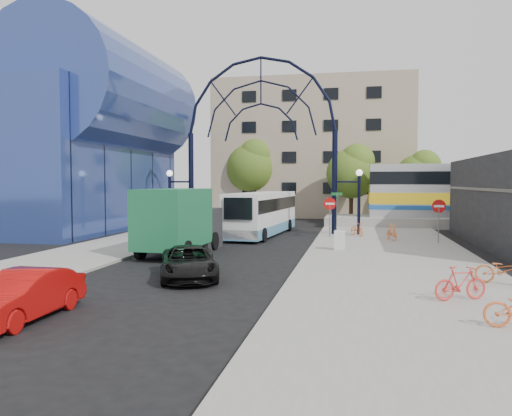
% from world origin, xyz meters
% --- Properties ---
extents(ground, '(120.00, 120.00, 0.00)m').
position_xyz_m(ground, '(0.00, 0.00, 0.00)').
color(ground, black).
rests_on(ground, ground).
extents(sidewalk_east, '(8.00, 56.00, 0.12)m').
position_xyz_m(sidewalk_east, '(8.00, 4.00, 0.06)').
color(sidewalk_east, gray).
rests_on(sidewalk_east, ground).
extents(plaza_west, '(5.00, 50.00, 0.12)m').
position_xyz_m(plaza_west, '(-6.50, 6.00, 0.06)').
color(plaza_west, gray).
rests_on(plaza_west, ground).
extents(gateway_arch, '(13.64, 0.44, 12.10)m').
position_xyz_m(gateway_arch, '(0.00, 14.00, 8.56)').
color(gateway_arch, black).
rests_on(gateway_arch, ground).
extents(stop_sign, '(0.80, 0.07, 2.50)m').
position_xyz_m(stop_sign, '(4.80, 12.00, 1.99)').
color(stop_sign, slate).
rests_on(stop_sign, sidewalk_east).
extents(do_not_enter_sign, '(0.76, 0.07, 2.48)m').
position_xyz_m(do_not_enter_sign, '(11.00, 10.00, 1.98)').
color(do_not_enter_sign, slate).
rests_on(do_not_enter_sign, sidewalk_east).
extents(street_name_sign, '(0.70, 0.70, 2.80)m').
position_xyz_m(street_name_sign, '(5.20, 12.60, 2.13)').
color(street_name_sign, slate).
rests_on(street_name_sign, sidewalk_east).
extents(sandwich_board, '(0.55, 0.61, 0.99)m').
position_xyz_m(sandwich_board, '(5.60, 5.98, 0.74)').
color(sandwich_board, white).
rests_on(sandwich_board, sidewalk_east).
extents(transit_hall, '(16.50, 18.00, 14.50)m').
position_xyz_m(transit_hall, '(-15.30, 15.00, 6.70)').
color(transit_hall, '#2D428A').
rests_on(transit_hall, ground).
extents(apartment_block, '(20.00, 12.10, 14.00)m').
position_xyz_m(apartment_block, '(2.00, 34.97, 7.00)').
color(apartment_block, tan).
rests_on(apartment_block, ground).
extents(tree_north_a, '(4.48, 4.48, 7.00)m').
position_xyz_m(tree_north_a, '(6.12, 25.93, 4.61)').
color(tree_north_a, '#382314').
rests_on(tree_north_a, ground).
extents(tree_north_b, '(5.12, 5.12, 8.00)m').
position_xyz_m(tree_north_b, '(-3.88, 29.93, 5.27)').
color(tree_north_b, '#382314').
rests_on(tree_north_b, ground).
extents(tree_north_c, '(4.16, 4.16, 6.50)m').
position_xyz_m(tree_north_c, '(12.12, 27.93, 4.28)').
color(tree_north_c, '#382314').
rests_on(tree_north_c, ground).
extents(city_bus, '(3.21, 10.63, 2.88)m').
position_xyz_m(city_bus, '(0.23, 13.36, 1.50)').
color(city_bus, white).
rests_on(city_bus, ground).
extents(green_truck, '(2.75, 6.56, 3.26)m').
position_xyz_m(green_truck, '(-2.15, 3.86, 1.63)').
color(green_truck, black).
rests_on(green_truck, ground).
extents(black_suv, '(3.41, 4.76, 1.20)m').
position_xyz_m(black_suv, '(0.31, -2.09, 0.60)').
color(black_suv, black).
rests_on(black_suv, ground).
extents(red_sedan, '(1.37, 3.91, 1.29)m').
position_xyz_m(red_sedan, '(-2.09, -8.22, 0.64)').
color(red_sedan, '#B50D0B').
rests_on(red_sedan, ground).
extents(bike_near_a, '(1.25, 1.75, 0.87)m').
position_xyz_m(bike_near_a, '(6.50, 13.19, 0.56)').
color(bike_near_a, orange).
rests_on(bike_near_a, sidewalk_east).
extents(bike_near_b, '(0.90, 1.65, 0.96)m').
position_xyz_m(bike_near_b, '(8.52, 11.11, 0.60)').
color(bike_near_b, orange).
rests_on(bike_near_b, sidewalk_east).
extents(bike_far_a, '(1.97, 1.28, 0.98)m').
position_xyz_m(bike_far_a, '(11.33, -1.56, 0.61)').
color(bike_far_a, '#CD6329').
rests_on(bike_far_a, sidewalk_east).
extents(bike_far_b, '(1.72, 1.09, 1.01)m').
position_xyz_m(bike_far_b, '(9.40, -4.22, 0.62)').
color(bike_far_b, red).
rests_on(bike_far_b, sidewalk_east).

